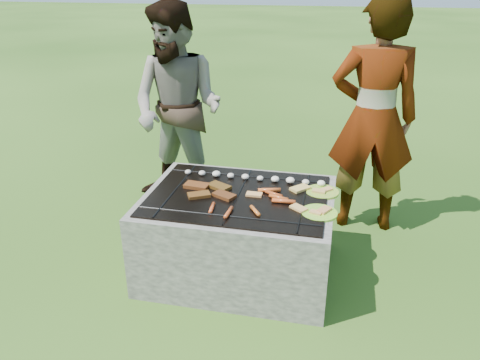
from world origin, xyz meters
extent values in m
plane|color=#214310|center=(0.00, 0.00, 0.00)|extent=(60.00, 60.00, 0.00)
cube|color=#A49D91|center=(0.00, 0.41, 0.30)|extent=(1.30, 0.18, 0.60)
cube|color=#A59D92|center=(0.00, -0.41, 0.30)|extent=(1.30, 0.18, 0.60)
cube|color=#9F978D|center=(-0.56, 0.00, 0.30)|extent=(0.18, 0.64, 0.60)
cube|color=#A39B90|center=(0.56, 0.00, 0.30)|extent=(0.18, 0.64, 0.60)
cube|color=black|center=(0.00, 0.00, 0.24)|extent=(0.94, 0.64, 0.48)
sphere|color=#FF5914|center=(0.00, 0.00, 0.46)|extent=(0.10, 0.10, 0.10)
cube|color=black|center=(0.00, 0.00, 0.61)|extent=(1.20, 0.90, 0.01)
cylinder|color=black|center=(-0.45, 0.00, 0.61)|extent=(0.01, 0.88, 0.01)
cylinder|color=black|center=(0.00, 0.00, 0.61)|extent=(0.01, 0.88, 0.01)
cylinder|color=black|center=(0.45, 0.00, 0.61)|extent=(0.01, 0.88, 0.01)
cylinder|color=black|center=(0.00, -0.32, 0.61)|extent=(1.18, 0.01, 0.01)
cylinder|color=black|center=(0.00, 0.32, 0.61)|extent=(1.18, 0.01, 0.01)
ellipsoid|color=beige|center=(-0.45, 0.27, 0.63)|extent=(0.05, 0.05, 0.03)
ellipsoid|color=beige|center=(-0.34, 0.27, 0.63)|extent=(0.05, 0.05, 0.04)
ellipsoid|color=#F2E9CD|center=(-0.23, 0.27, 0.63)|extent=(0.06, 0.06, 0.04)
ellipsoid|color=beige|center=(-0.12, 0.27, 0.63)|extent=(0.05, 0.05, 0.04)
ellipsoid|color=#EDE1C9|center=(-0.01, 0.27, 0.63)|extent=(0.06, 0.06, 0.04)
ellipsoid|color=beige|center=(0.10, 0.27, 0.63)|extent=(0.05, 0.05, 0.03)
ellipsoid|color=white|center=(0.21, 0.27, 0.63)|extent=(0.06, 0.06, 0.04)
ellipsoid|color=white|center=(0.33, 0.27, 0.63)|extent=(0.06, 0.06, 0.04)
ellipsoid|color=beige|center=(0.44, 0.27, 0.63)|extent=(0.05, 0.05, 0.04)
ellipsoid|color=white|center=(0.55, 0.27, 0.63)|extent=(0.06, 0.06, 0.04)
cube|color=#96491B|center=(-0.32, 0.05, 0.62)|extent=(0.18, 0.11, 0.03)
cube|color=brown|center=(-0.16, 0.07, 0.62)|extent=(0.19, 0.16, 0.02)
cube|color=brown|center=(-0.26, -0.09, 0.62)|extent=(0.17, 0.15, 0.02)
cube|color=brown|center=(-0.09, -0.06, 0.62)|extent=(0.18, 0.15, 0.02)
cylinder|color=#E84726|center=(0.20, 0.09, 0.63)|extent=(0.16, 0.07, 0.03)
cylinder|color=#B9521E|center=(0.24, 0.04, 0.62)|extent=(0.13, 0.08, 0.02)
cylinder|color=#C97021|center=(0.28, -0.01, 0.62)|extent=(0.14, 0.06, 0.03)
cylinder|color=orange|center=(0.32, -0.06, 0.63)|extent=(0.16, 0.03, 0.03)
cylinder|color=orange|center=(0.16, -0.23, 0.62)|extent=(0.09, 0.12, 0.02)
cylinder|color=orange|center=(-0.12, -0.25, 0.62)|extent=(0.04, 0.13, 0.02)
cylinder|color=#C05E1F|center=(0.00, -0.29, 0.62)|extent=(0.03, 0.14, 0.03)
cube|color=tan|center=(0.11, 0.01, 0.62)|extent=(0.11, 0.06, 0.01)
cube|color=#EBCC78|center=(0.43, -0.13, 0.62)|extent=(0.13, 0.12, 0.01)
cube|color=#E4CD74|center=(0.41, 0.17, 0.62)|extent=(0.15, 0.16, 0.02)
cylinder|color=yellow|center=(0.56, 0.18, 0.61)|extent=(0.24, 0.24, 0.01)
cube|color=tan|center=(0.54, 0.16, 0.62)|extent=(0.10, 0.07, 0.02)
cube|color=#EEDD79|center=(0.59, 0.20, 0.62)|extent=(0.09, 0.09, 0.01)
cylinder|color=#CEFF3C|center=(0.56, -0.14, 0.61)|extent=(0.26, 0.26, 0.01)
cube|color=#D9BF6F|center=(0.54, -0.16, 0.62)|extent=(0.09, 0.07, 0.01)
cube|color=tan|center=(0.59, -0.12, 0.62)|extent=(0.10, 0.11, 0.02)
imported|color=#A89D8C|center=(0.90, 0.91, 0.95)|extent=(0.72, 0.50, 1.90)
imported|color=gray|center=(-0.77, 0.99, 0.91)|extent=(1.02, 0.88, 1.82)
camera|label=1|loc=(0.63, -2.83, 2.01)|focal=35.00mm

